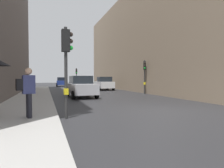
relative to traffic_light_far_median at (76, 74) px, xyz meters
The scene contains 10 objects.
ground_plane 24.04m from the traffic_light_far_median, 89.93° to the right, with size 120.00×120.00×0.00m, color #28282B.
sidewalk_kerb 19.03m from the traffic_light_far_median, 108.40° to the right, with size 2.80×40.00×0.16m, color #A8A5A0.
building_facade_right 14.73m from the traffic_light_far_median, 41.55° to the right, with size 12.00×30.80×12.45m, color gray.
traffic_light_far_median is the anchor object (origin of this frame).
traffic_light_near_left 24.55m from the traffic_light_far_median, 99.94° to the right, with size 0.44×0.26×3.52m.
traffic_light_mid_street 16.02m from the traffic_light_far_median, 74.40° to the right, with size 0.35×0.45×3.35m.
car_blue_van 6.07m from the traffic_light_far_median, 109.99° to the left, with size 2.26×4.32×1.76m.
car_white_compact 8.61m from the traffic_light_far_median, 73.94° to the right, with size 2.18×4.28×1.76m.
car_silver_hatchback 16.59m from the traffic_light_far_median, 97.76° to the right, with size 2.13×4.26×1.76m.
pedestrian_with_grey_backpack 24.99m from the traffic_light_far_median, 102.99° to the right, with size 0.65×0.42×1.77m.
Camera 1 is at (-5.04, -7.43, 1.56)m, focal length 29.16 mm.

